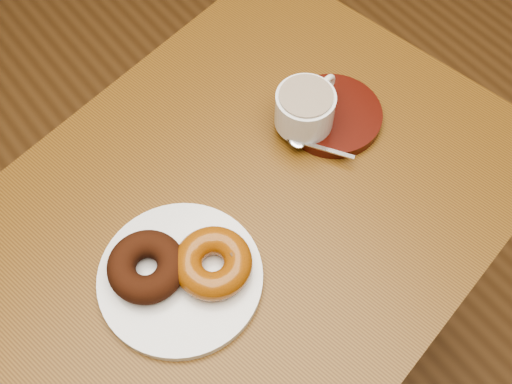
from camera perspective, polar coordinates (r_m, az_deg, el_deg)
ground at (r=1.65m, az=-0.41°, el=-13.17°), size 6.00×6.00×0.00m
cafe_table at (r=1.02m, az=-0.88°, el=-4.63°), size 0.92×0.76×0.78m
donut_plate at (r=0.87m, az=-6.73°, el=-7.57°), size 0.27×0.27×0.01m
donut_cinnamon at (r=0.85m, az=-9.72°, el=-6.56°), size 0.12×0.12×0.04m
donut_caramel at (r=0.84m, az=-3.84°, el=-6.31°), size 0.10×0.10×0.04m
saucer at (r=1.00m, az=6.82°, el=6.80°), size 0.21×0.21×0.02m
coffee_cup at (r=0.95m, az=4.43°, el=7.47°), size 0.12×0.09×0.06m
teaspoon at (r=0.95m, az=4.15°, el=4.42°), size 0.06×0.09×0.01m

